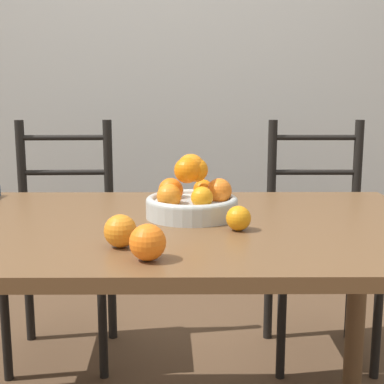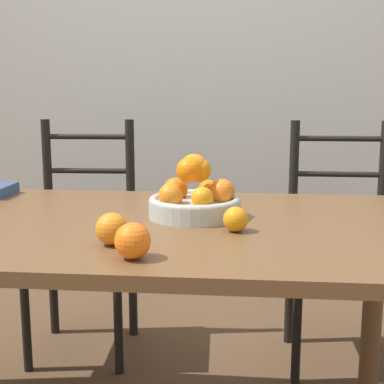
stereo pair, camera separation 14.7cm
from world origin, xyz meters
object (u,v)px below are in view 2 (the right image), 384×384
(fruit_bowl, at_px, (194,198))
(chair_left, at_px, (83,244))
(orange_loose_2, at_px, (133,241))
(orange_loose_0, at_px, (236,219))
(orange_loose_1, at_px, (112,229))
(chair_right, at_px, (340,251))

(fruit_bowl, distance_m, chair_left, 0.94)
(fruit_bowl, relative_size, orange_loose_2, 3.34)
(fruit_bowl, distance_m, orange_loose_2, 0.43)
(orange_loose_0, distance_m, orange_loose_1, 0.33)
(orange_loose_2, bearing_deg, chair_right, 59.50)
(orange_loose_1, relative_size, chair_right, 0.08)
(fruit_bowl, relative_size, orange_loose_1, 3.44)
(chair_left, bearing_deg, orange_loose_1, -71.33)
(fruit_bowl, height_order, orange_loose_0, fruit_bowl)
(orange_loose_0, distance_m, orange_loose_2, 0.34)
(orange_loose_0, height_order, chair_left, chair_left)
(orange_loose_1, xyz_separation_m, chair_left, (-0.38, 1.00, -0.33))
(chair_left, bearing_deg, fruit_bowl, -53.45)
(orange_loose_0, bearing_deg, chair_right, 63.07)
(chair_right, bearing_deg, orange_loose_1, -125.57)
(orange_loose_0, xyz_separation_m, orange_loose_1, (-0.29, -0.15, 0.01))
(fruit_bowl, height_order, chair_right, chair_right)
(fruit_bowl, relative_size, orange_loose_0, 4.06)
(orange_loose_0, distance_m, chair_right, 1.00)
(orange_loose_2, relative_size, chair_right, 0.08)
(orange_loose_0, xyz_separation_m, chair_right, (0.43, 0.84, -0.32))
(chair_right, bearing_deg, orange_loose_2, -120.25)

